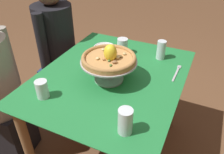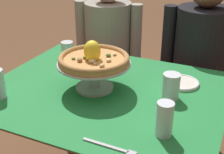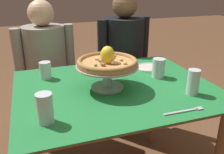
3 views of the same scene
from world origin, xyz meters
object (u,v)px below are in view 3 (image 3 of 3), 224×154
at_px(water_glass_back_left, 45,71).
at_px(water_glass_side_right, 158,69).
at_px(side_plate, 148,67).
at_px(dinner_fork, 186,111).
at_px(water_glass_front_left, 45,110).
at_px(diner_left, 48,78).
at_px(diner_right, 124,68).
at_px(pizza_stand, 107,73).
at_px(pizza, 107,61).
at_px(water_glass_front_right, 193,84).

relative_size(water_glass_back_left, water_glass_side_right, 0.88).
bearing_deg(side_plate, dinner_fork, -100.30).
distance_m(water_glass_front_left, water_glass_back_left, 0.52).
height_order(diner_left, diner_right, diner_right).
relative_size(pizza_stand, water_glass_back_left, 3.26).
distance_m(water_glass_front_left, diner_right, 1.23).
bearing_deg(water_glass_front_left, side_plate, 33.08).
distance_m(pizza, water_glass_back_left, 0.43).
xyz_separation_m(pizza, water_glass_back_left, (-0.31, 0.27, -0.11)).
bearing_deg(pizza, side_plate, 30.68).
xyz_separation_m(diner_left, diner_right, (0.66, -0.04, 0.03)).
bearing_deg(diner_right, pizza_stand, -118.46).
xyz_separation_m(pizza_stand, diner_left, (-0.28, 0.75, -0.27)).
relative_size(pizza_stand, water_glass_side_right, 2.88).
xyz_separation_m(water_glass_front_right, water_glass_back_left, (-0.72, 0.49, -0.01)).
bearing_deg(water_glass_front_right, dinner_fork, -133.09).
distance_m(side_plate, dinner_fork, 0.60).
xyz_separation_m(pizza_stand, side_plate, (0.37, 0.22, -0.08)).
bearing_deg(water_glass_front_right, pizza_stand, 151.27).
height_order(water_glass_back_left, water_glass_side_right, water_glass_side_right).
height_order(pizza, water_glass_side_right, pizza).
distance_m(water_glass_front_left, dinner_fork, 0.64).
bearing_deg(water_glass_side_right, side_plate, 84.88).
xyz_separation_m(side_plate, diner_right, (0.01, 0.48, -0.16)).
relative_size(water_glass_front_left, water_glass_front_right, 0.98).
xyz_separation_m(water_glass_side_right, diner_right, (0.02, 0.64, -0.21)).
relative_size(pizza, water_glass_front_left, 2.44).
height_order(water_glass_front_right, side_plate, water_glass_front_right).
bearing_deg(diner_left, pizza_stand, -69.51).
bearing_deg(water_glass_side_right, water_glass_back_left, 162.94).
bearing_deg(pizza_stand, pizza, -89.00).
height_order(pizza, side_plate, pizza).
height_order(water_glass_back_left, diner_left, diner_left).
height_order(dinner_fork, diner_right, diner_right).
bearing_deg(water_glass_back_left, pizza_stand, -40.08).
bearing_deg(side_plate, water_glass_side_right, -95.12).
bearing_deg(water_glass_side_right, diner_left, 132.74).
relative_size(pizza_stand, dinner_fork, 1.67).
distance_m(water_glass_front_right, water_glass_back_left, 0.87).
bearing_deg(diner_left, water_glass_back_left, -94.30).
bearing_deg(water_glass_front_left, dinner_fork, -10.59).
distance_m(water_glass_front_left, water_glass_front_right, 0.77).
relative_size(side_plate, dinner_fork, 0.85).
bearing_deg(dinner_fork, side_plate, 79.70).
bearing_deg(dinner_fork, pizza_stand, 125.06).
bearing_deg(dinner_fork, water_glass_front_left, 169.41).
height_order(water_glass_front_left, diner_right, diner_right).
height_order(pizza, water_glass_front_left, pizza).
xyz_separation_m(pizza, side_plate, (0.37, 0.22, -0.15)).
bearing_deg(water_glass_front_left, diner_right, 52.35).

